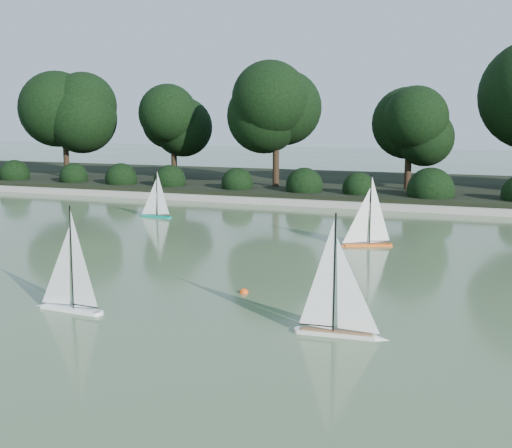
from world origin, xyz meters
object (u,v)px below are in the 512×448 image
Objects in this scene: sailboat_orange at (363,234)px; sailboat_teal at (153,209)px; race_buoy at (244,293)px; sailboat_white_b at (344,317)px; sailboat_white_a at (65,293)px.

sailboat_orange is 5.88m from sailboat_teal.
race_buoy is at bearing -104.77° from sailboat_orange.
sailboat_teal is at bearing 162.05° from sailboat_orange.
sailboat_orange reaches higher than race_buoy.
sailboat_white_b is 5.23m from sailboat_orange.
sailboat_white_a is 0.97× the size of sailboat_white_b.
sailboat_white_b is at bearing -47.95° from sailboat_teal.
sailboat_white_a is 0.98× the size of sailboat_orange.
sailboat_white_a is 6.18m from sailboat_orange.
race_buoy is at bearing 39.07° from sailboat_white_a.
sailboat_white_a is 7.71m from sailboat_teal.
sailboat_orange is at bearing 75.23° from race_buoy.
sailboat_teal is at bearing 110.07° from sailboat_white_a.
race_buoy is (-1.02, -3.87, -0.24)m from sailboat_orange.
sailboat_white_a is 11.40× the size of race_buoy.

